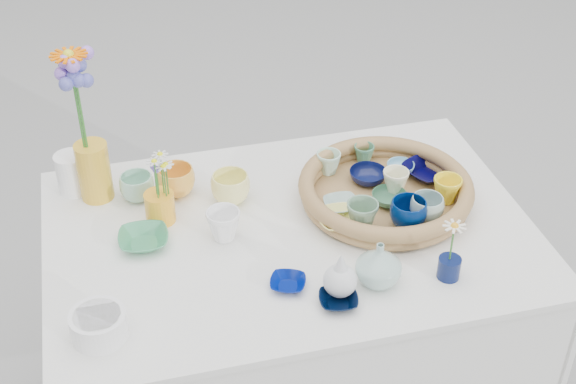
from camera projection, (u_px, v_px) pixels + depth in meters
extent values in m
imported|color=#0A103C|center=(368.00, 176.00, 2.23)|extent=(0.14, 0.14, 0.03)
imported|color=black|center=(429.00, 171.00, 2.25)|extent=(0.17, 0.17, 0.03)
imported|color=yellow|center=(447.00, 190.00, 2.14)|extent=(0.10, 0.10, 0.07)
imported|color=#3F7253|center=(389.00, 198.00, 2.15)|extent=(0.12, 0.12, 0.03)
imported|color=gray|center=(362.00, 216.00, 2.05)|extent=(0.09, 0.09, 0.08)
imported|color=#A1C2BA|center=(341.00, 205.00, 2.13)|extent=(0.09, 0.09, 0.02)
imported|color=silver|center=(328.00, 163.00, 2.26)|extent=(0.08, 0.08, 0.06)
imported|color=#FAF6CC|center=(395.00, 181.00, 2.18)|extent=(0.09, 0.09, 0.07)
imported|color=#84CEF0|center=(401.00, 168.00, 2.27)|extent=(0.09, 0.09, 0.02)
imported|color=#021B55|center=(408.00, 214.00, 2.05)|extent=(0.11, 0.11, 0.08)
imported|color=#FFF579|center=(339.00, 220.00, 2.07)|extent=(0.12, 0.12, 0.03)
imported|color=#A1C2B7|center=(427.00, 209.00, 2.08)|extent=(0.10, 0.10, 0.07)
imported|color=#458360|center=(364.00, 154.00, 2.31)|extent=(0.07, 0.07, 0.05)
imported|color=gold|center=(176.00, 181.00, 2.20)|extent=(0.12, 0.12, 0.08)
imported|color=#FFF78D|center=(231.00, 188.00, 2.17)|extent=(0.13, 0.13, 0.08)
imported|color=#388D5D|center=(144.00, 240.00, 2.03)|extent=(0.14, 0.14, 0.03)
imported|color=white|center=(224.00, 225.00, 2.04)|extent=(0.11, 0.11, 0.08)
imported|color=#00106A|center=(288.00, 283.00, 1.91)|extent=(0.11, 0.11, 0.02)
imported|color=#9AD3B8|center=(137.00, 187.00, 2.18)|extent=(0.11, 0.11, 0.07)
imported|color=black|center=(338.00, 300.00, 1.86)|extent=(0.11, 0.11, 0.02)
imported|color=#9DC0B6|center=(379.00, 264.00, 1.89)|extent=(0.13, 0.13, 0.12)
cylinder|color=#0B1644|center=(449.00, 268.00, 1.93)|extent=(0.06, 0.06, 0.06)
cylinder|color=gold|center=(94.00, 171.00, 2.16)|extent=(0.10, 0.10, 0.17)
cylinder|color=#FFA822|center=(160.00, 207.00, 2.10)|extent=(0.08, 0.08, 0.08)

